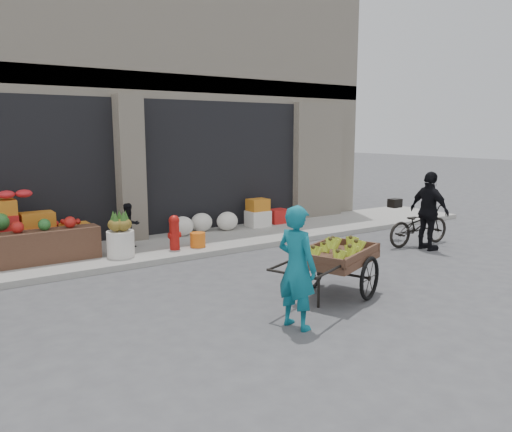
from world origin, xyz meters
TOP-DOWN VIEW (x-y plane):
  - ground at (0.00, 0.00)m, footprint 80.00×80.00m
  - sidewalk at (0.00, 4.10)m, footprint 18.00×2.20m
  - building at (0.00, 8.03)m, footprint 14.00×6.45m
  - fruit_display at (-2.48, 4.38)m, footprint 3.10×1.12m
  - pineapple_bin at (-0.75, 3.60)m, footprint 0.52×0.52m
  - fire_hydrant at (0.35, 3.55)m, footprint 0.22×0.22m
  - orange_bucket at (0.85, 3.50)m, footprint 0.32×0.32m
  - right_bay_goods at (2.61, 4.70)m, footprint 3.35×0.60m
  - seated_person at (-0.35, 4.20)m, footprint 0.51×0.43m
  - banana_cart at (1.25, -0.22)m, footprint 2.41×1.63m
  - vendor_woman at (0.04, -0.81)m, footprint 0.50×0.65m
  - bicycle at (5.23, 1.39)m, footprint 1.76×0.73m
  - cyclist at (5.03, 0.99)m, footprint 0.48×1.01m

SIDE VIEW (x-z plane):
  - ground at x=0.00m, z-range 0.00..0.00m
  - sidewalk at x=0.00m, z-range 0.00..0.12m
  - orange_bucket at x=0.85m, z-range 0.12..0.42m
  - pineapple_bin at x=-0.75m, z-range 0.12..0.62m
  - right_bay_goods at x=2.61m, z-range 0.06..0.76m
  - bicycle at x=5.23m, z-range 0.00..0.90m
  - fire_hydrant at x=0.35m, z-range 0.15..0.86m
  - seated_person at x=-0.35m, z-range 0.12..1.05m
  - fruit_display at x=-2.48m, z-range 0.05..1.29m
  - banana_cart at x=1.25m, z-range 0.21..1.15m
  - vendor_woman at x=0.04m, z-range 0.00..1.59m
  - cyclist at x=5.03m, z-range 0.00..1.67m
  - building at x=0.00m, z-range -0.13..6.87m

